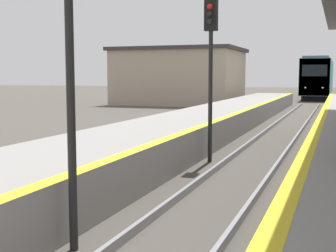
% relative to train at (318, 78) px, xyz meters
% --- Properties ---
extents(train, '(2.83, 18.85, 4.35)m').
position_rel_train_xyz_m(train, '(0.00, 0.00, 0.00)').
color(train, black).
rests_on(train, ground).
extents(signal_near, '(0.36, 0.31, 4.62)m').
position_rel_train_xyz_m(signal_near, '(-1.26, -49.75, 1.01)').
color(signal_near, black).
rests_on(signal_near, ground).
extents(signal_mid, '(0.36, 0.31, 4.62)m').
position_rel_train_xyz_m(signal_mid, '(-1.22, -42.44, 1.01)').
color(signal_mid, black).
rests_on(signal_mid, ground).
extents(station_building, '(10.57, 8.27, 4.84)m').
position_rel_train_xyz_m(station_building, '(-10.92, -16.40, 0.22)').
color(station_building, tan).
rests_on(station_building, ground).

